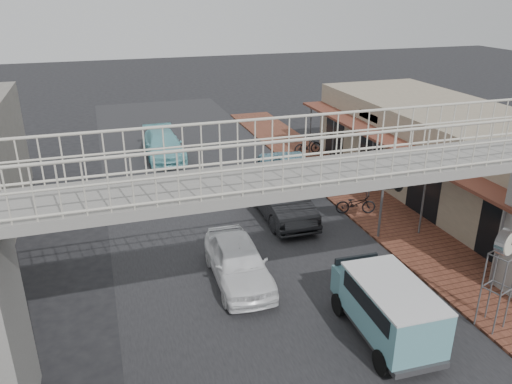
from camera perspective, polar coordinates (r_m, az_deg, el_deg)
ground at (r=17.51m, az=0.97°, el=-9.54°), size 120.00×120.00×0.00m
road_strip at (r=17.50m, az=0.97°, el=-9.52°), size 10.00×60.00×0.01m
sidewalk at (r=22.45m, az=14.35°, el=-2.60°), size 3.00×40.00×0.10m
shophouse_row at (r=25.07m, az=22.34°, el=3.82°), size 7.20×18.00×4.00m
footbridge at (r=12.70m, az=6.91°, el=-6.33°), size 16.40×2.40×6.34m
white_hatchback at (r=16.88m, az=-2.05°, el=-7.91°), size 1.87×4.41×1.49m
dark_sedan at (r=21.47m, az=2.85°, el=-0.80°), size 1.83×5.05×1.65m
angkot_curb at (r=25.65m, az=3.85°, el=2.90°), size 2.94×5.57×1.49m
angkot_far at (r=29.69m, az=-10.54°, el=5.27°), size 2.13×5.13×1.48m
angkot_van at (r=14.54m, az=14.83°, el=-12.17°), size 1.87×3.86×1.86m
motorcycle_near at (r=22.09m, az=11.33°, el=-1.31°), size 1.83×1.04×0.91m
motorcycle_far at (r=29.73m, az=5.95°, el=5.31°), size 1.76×0.58×1.04m
street_clock at (r=15.25m, az=26.60°, el=-5.64°), size 0.81×0.75×3.13m
arrow_sign at (r=19.82m, az=16.35°, el=1.50°), size 1.75×1.13×2.97m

